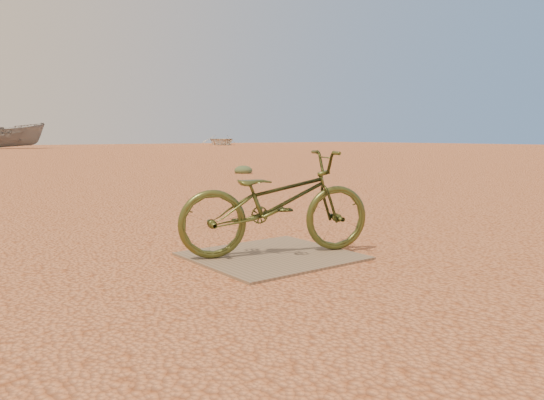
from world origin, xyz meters
TOP-DOWN VIEW (x-y plane):
  - ground at (0.00, 0.00)m, footprint 120.00×120.00m
  - plywood_board at (0.39, 0.32)m, footprint 1.34×1.24m
  - bicycle at (0.46, 0.34)m, footprint 1.86×1.15m
  - boat_mid_right at (6.67, 43.85)m, footprint 5.77×3.82m
  - boat_far_right at (28.80, 47.25)m, footprint 5.60×6.43m
  - kale_b at (6.06, 9.16)m, footprint 0.52×0.52m

SIDE VIEW (x-z plane):
  - ground at x=0.00m, z-range 0.00..0.00m
  - kale_b at x=6.06m, z-range -0.14..0.14m
  - plywood_board at x=0.39m, z-range 0.00..0.02m
  - bicycle at x=0.46m, z-range 0.02..0.94m
  - boat_far_right at x=28.80m, z-range 0.00..1.11m
  - boat_mid_right at x=6.67m, z-range 0.00..2.09m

